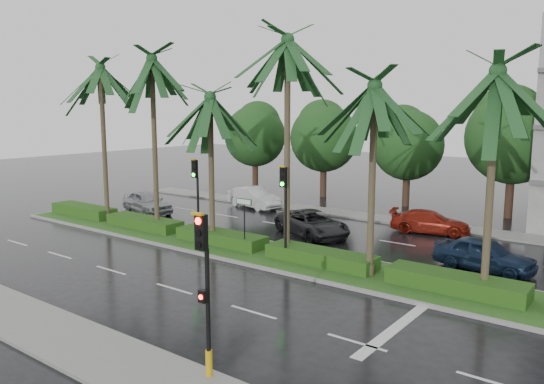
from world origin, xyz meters
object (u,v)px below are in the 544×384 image
Objects in this scene: car_darkgrey at (312,223)px; car_blue at (484,255)px; signal_near at (205,288)px; car_white at (254,198)px; street_sign at (244,211)px; signal_median_left at (196,188)px; car_silver at (147,202)px; car_red at (430,222)px.

car_blue reaches higher than car_darkgrey.
signal_near is 0.97× the size of car_white.
car_white is at bearing 126.71° from street_sign.
car_blue is at bearing 18.95° from signal_median_left.
signal_median_left is 1.03× the size of car_blue.
car_silver is at bearing 155.05° from signal_median_left.
car_blue is (9.50, -0.96, 0.02)m from car_darkgrey.
street_sign is 11.35m from car_red.
street_sign is 5.45m from car_darkgrey.
street_sign is (-7.00, 9.87, -0.38)m from signal_near.
car_silver reaches higher than car_blue.
car_blue is at bearing -154.19° from car_red.
car_red is 7.13m from car_blue.
street_sign is at bearing -161.38° from car_darkgrey.
signal_median_left is 0.97× the size of car_silver.
car_blue is (4.50, -5.53, 0.09)m from car_red.
car_red is (5.00, 4.57, -0.06)m from car_darkgrey.
signal_median_left is 1.68× the size of street_sign.
car_blue is (10.00, 4.28, -1.40)m from street_sign.
car_red is (17.36, 5.87, -0.13)m from car_silver.
car_blue is (13.00, 4.46, -2.27)m from signal_median_left.
street_sign is 10.97m from car_blue.
car_silver is at bearing 154.90° from car_white.
street_sign is at bearing 125.34° from signal_near.
car_darkgrey is (7.86, -4.63, -0.04)m from car_white.
car_red is at bearing 94.36° from signal_near.
car_white reaches higher than car_darkgrey.
car_red is at bearing 49.63° from signal_median_left.
street_sign is (3.00, 0.18, -0.87)m from signal_median_left.
car_white is at bearing -25.42° from car_silver.
car_blue is at bearing 78.03° from signal_near.
car_red is (-1.50, 19.69, -1.87)m from signal_near.
car_white is at bearing 126.03° from signal_near.
car_darkgrey is at bearing 84.55° from street_sign.
signal_median_left is at bearing -176.53° from street_sign.
car_white is 9.13m from car_darkgrey.
car_darkgrey is 1.18× the size of car_blue.
car_darkgrey is at bearing 113.27° from signal_near.
street_sign reaches higher than car_blue.
signal_median_left is 6.85m from car_darkgrey.
signal_median_left reaches higher than street_sign.
street_sign is at bearing 3.47° from signal_median_left.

